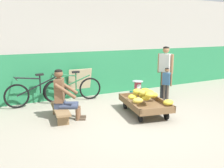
% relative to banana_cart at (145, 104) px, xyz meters
% --- Properties ---
extents(ground_plane, '(80.00, 80.00, 0.00)m').
position_rel_banana_cart_xyz_m(ground_plane, '(-0.43, -0.62, -0.24)').
color(ground_plane, gray).
extents(back_wall, '(16.00, 0.30, 3.06)m').
position_rel_banana_cart_xyz_m(back_wall, '(-0.43, 2.36, 1.29)').
color(back_wall, '#287F4C').
rests_on(back_wall, ground).
extents(banana_cart, '(1.11, 1.58, 0.36)m').
position_rel_banana_cart_xyz_m(banana_cart, '(0.00, 0.00, 0.00)').
color(banana_cart, brown).
rests_on(banana_cart, ground).
extents(banana_pile, '(0.98, 1.40, 0.26)m').
position_rel_banana_cart_xyz_m(banana_pile, '(0.00, -0.01, 0.23)').
color(banana_pile, yellow).
rests_on(banana_pile, banana_cart).
extents(low_bench, '(0.44, 1.13, 0.27)m').
position_rel_banana_cart_xyz_m(low_bench, '(-1.89, 0.58, -0.04)').
color(low_bench, olive).
rests_on(low_bench, ground).
extents(vendor_seated, '(0.74, 0.63, 1.14)m').
position_rel_banana_cart_xyz_m(vendor_seated, '(-1.81, 0.54, 0.33)').
color(vendor_seated, brown).
rests_on(vendor_seated, ground).
extents(plastic_crate, '(0.36, 0.28, 0.30)m').
position_rel_banana_cart_xyz_m(plastic_crate, '(0.45, 0.98, -0.09)').
color(plastic_crate, '#19847F').
rests_on(plastic_crate, ground).
extents(weighing_scale, '(0.30, 0.30, 0.29)m').
position_rel_banana_cart_xyz_m(weighing_scale, '(0.45, 0.98, 0.21)').
color(weighing_scale, '#28282D').
rests_on(weighing_scale, plastic_crate).
extents(bicycle_near_left, '(1.66, 0.48, 0.86)m').
position_rel_banana_cart_xyz_m(bicycle_near_left, '(-2.14, 1.91, 0.11)').
color(bicycle_near_left, black).
rests_on(bicycle_near_left, ground).
extents(bicycle_far_left, '(1.66, 0.48, 0.86)m').
position_rel_banana_cart_xyz_m(bicycle_far_left, '(-1.15, 1.89, 0.11)').
color(bicycle_far_left, black).
rests_on(bicycle_far_left, ground).
extents(sign_board, '(0.70, 0.25, 0.88)m').
position_rel_banana_cart_xyz_m(sign_board, '(-0.83, 2.18, 0.20)').
color(sign_board, '#C6B289').
rests_on(sign_board, ground).
extents(customer_adult, '(0.31, 0.46, 1.53)m').
position_rel_banana_cart_xyz_m(customer_adult, '(1.33, 0.90, 0.71)').
color(customer_adult, '#232328').
rests_on(customer_adult, ground).
extents(customer_child, '(0.21, 0.28, 0.98)m').
position_rel_banana_cart_xyz_m(customer_child, '(1.10, 0.54, 0.36)').
color(customer_child, brown).
rests_on(customer_child, ground).
extents(shopping_bag, '(0.18, 0.12, 0.24)m').
position_rel_banana_cart_xyz_m(shopping_bag, '(0.46, 0.50, -0.12)').
color(shopping_bag, '#D13D4C').
rests_on(shopping_bag, ground).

